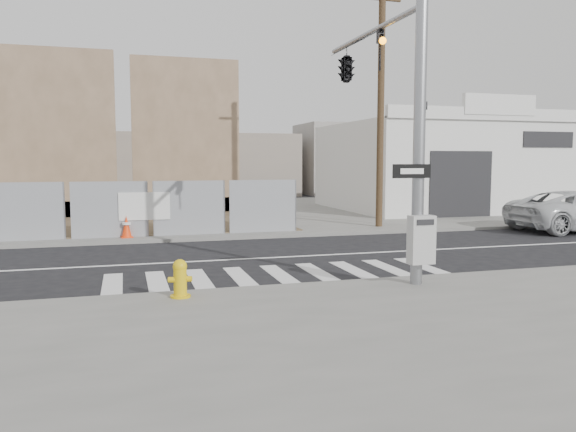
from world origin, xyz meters
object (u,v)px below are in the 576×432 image
object	(u,v)px
fire_hydrant	(180,278)
traffic_cone_d	(127,227)
auto_shop	(442,166)
signal_pole	(367,86)

from	to	relation	value
fire_hydrant	traffic_cone_d	size ratio (longest dim) A/B	0.98
auto_shop	traffic_cone_d	bearing A→B (deg)	-155.33
auto_shop	fire_hydrant	size ratio (longest dim) A/B	15.62
auto_shop	fire_hydrant	bearing A→B (deg)	-133.47
signal_pole	traffic_cone_d	xyz separation A→B (m)	(-6.13, 6.91, -4.28)
signal_pole	fire_hydrant	xyz separation A→B (m)	(-5.15, -2.55, -4.28)
signal_pole	fire_hydrant	world-z (taller)	signal_pole
signal_pole	auto_shop	world-z (taller)	signal_pole
signal_pole	traffic_cone_d	size ratio (longest dim) A/B	8.95
signal_pole	fire_hydrant	bearing A→B (deg)	-153.62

